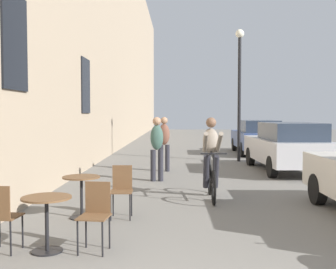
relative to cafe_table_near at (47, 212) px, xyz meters
The scene contains 12 objects.
building_facade_left 12.68m from the cafe_table_near, 97.24° to the left, with size 0.54×68.00×12.02m.
cafe_table_near is the anchor object (origin of this frame).
cafe_chair_near_toward_street 0.56m from the cafe_table_near, behind, with size 0.41×0.41×0.89m.
cafe_chair_near_toward_wall 0.62m from the cafe_table_near, ahead, with size 0.42×0.42×0.89m.
cafe_table_mid 1.73m from the cafe_table_near, 88.43° to the left, with size 0.64×0.64×0.72m.
cafe_chair_mid_toward_street 1.95m from the cafe_table_near, 68.04° to the left, with size 0.39×0.39×0.89m.
cyclist_on_bicycle 4.25m from the cafe_table_near, 55.42° to the left, with size 0.52×1.76×1.74m.
pedestrian_near 5.77m from the cafe_table_near, 78.52° to the left, with size 0.35×0.25×1.70m.
pedestrian_mid 7.64m from the cafe_table_near, 80.33° to the left, with size 0.37×0.29×1.69m.
street_lamp 11.28m from the cafe_table_near, 68.69° to the left, with size 0.32×0.32×4.90m.
parked_car_second 9.15m from the cafe_table_near, 56.19° to the left, with size 1.94×4.33×1.52m.
parked_car_third 14.11m from the cafe_table_near, 68.32° to the left, with size 1.81×4.23×1.50m.
Camera 1 is at (-0.32, -2.58, 1.79)m, focal length 44.23 mm.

